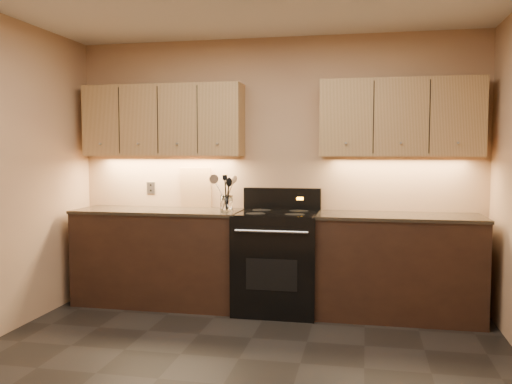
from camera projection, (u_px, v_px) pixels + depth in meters
floor at (223, 384)px, 3.48m from camera, size 4.00×4.00×0.00m
wall_back at (275, 171)px, 5.34m from camera, size 4.00×0.04×2.60m
counter_left at (159, 256)px, 5.32m from camera, size 1.62×0.62×0.93m
counter_right at (398, 266)px, 4.87m from camera, size 1.46×0.62×0.93m
stove at (277, 260)px, 5.07m from camera, size 0.76×0.68×1.14m
upper_cab_left at (163, 121)px, 5.37m from camera, size 1.60×0.30×0.70m
upper_cab_right at (400, 118)px, 4.92m from camera, size 1.44×0.30×0.70m
outlet_plate at (151, 188)px, 5.60m from camera, size 0.08×0.01×0.12m
utensil_crock at (227, 204)px, 5.17m from camera, size 0.12×0.12×0.15m
cutting_board at (196, 187)px, 5.48m from camera, size 0.32×0.06×0.41m
wooden_spoon at (223, 192)px, 5.15m from camera, size 0.17×0.14×0.34m
black_spoon at (227, 193)px, 5.17m from camera, size 0.10×0.12×0.31m
black_turner at (226, 192)px, 5.13m from camera, size 0.13×0.15×0.35m
steel_skimmer at (229, 191)px, 5.14m from camera, size 0.26×0.13×0.36m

